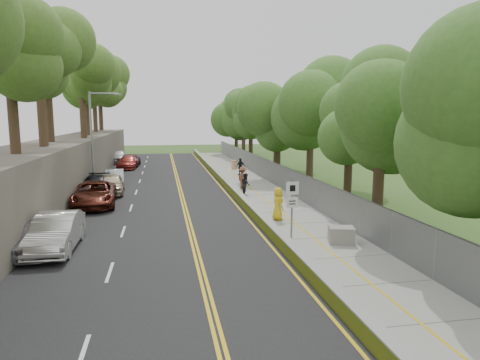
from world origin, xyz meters
The scene contains 26 objects.
ground centered at (0.00, 0.00, 0.00)m, with size 140.00×140.00×0.00m, color #33511E.
road centered at (-5.40, 15.00, 0.02)m, with size 11.20×66.00×0.04m, color black.
sidewalk centered at (2.55, 15.00, 0.03)m, with size 4.20×66.00×0.05m, color gray.
jersey_barrier centered at (0.25, 15.00, 0.30)m, with size 0.42×66.00×0.60m, color #C2EB1B.
rock_embankment centered at (-13.50, 15.00, 2.00)m, with size 5.00×66.00×4.00m, color #595147.
chainlink_fence centered at (4.65, 15.00, 1.00)m, with size 0.04×66.00×2.00m, color slate.
trees_embankment centered at (-13.00, 15.00, 10.50)m, with size 6.40×66.00×13.00m, color #4E7529, non-canonical shape.
trees_fenceside centered at (7.00, 15.00, 7.00)m, with size 7.00×66.00×14.00m, color #47772B, non-canonical shape.
streetlight centered at (-10.46, 14.00, 4.64)m, with size 2.52×0.22×8.00m.
signpost centered at (1.05, -3.02, 1.96)m, with size 0.62×0.09×3.10m.
construction_barrel centered at (3.00, 25.51, 0.56)m, with size 0.62×0.62×1.01m, color #E46008.
concrete_block centered at (3.20, -4.00, 0.44)m, with size 1.17×0.88×0.78m, color gray.
car_0 centered at (-10.60, -2.92, 0.80)m, with size 1.79×4.44×1.51m, color #A8A8AD.
car_1 centered at (-9.87, -2.69, 0.86)m, with size 1.75×5.00×1.65m, color silver.
car_2 centered at (-9.63, 7.06, 0.86)m, with size 2.71×5.88×1.64m, color #531E15.
car_3 centered at (-10.19, 11.40, 0.77)m, with size 2.03×5.00×1.45m, color black.
car_4 centered at (-9.00, 11.60, 0.81)m, with size 1.83×4.55×1.55m, color #C0AD8B.
car_5 centered at (-9.15, 14.93, 0.78)m, with size 1.56×4.47×1.47m, color #A3A7AA.
car_6 centered at (-9.00, 30.16, 0.72)m, with size 2.26×4.89×1.36m, color black.
car_7 centered at (-9.00, 28.23, 0.77)m, with size 2.06×5.07×1.47m, color maroon.
car_8 centered at (-10.60, 34.73, 0.87)m, with size 1.95×4.85×1.65m, color silver.
painter_0 centered at (1.45, 1.00, 1.01)m, with size 0.93×0.61×1.91m, color yellow.
painter_1 centered at (1.45, 1.09, 0.89)m, with size 0.61×0.40×1.69m, color silver.
painter_2 centered at (1.11, 8.93, 0.91)m, with size 0.83×0.65×1.72m, color black.
painter_3 centered at (1.45, 12.00, 0.97)m, with size 1.18×0.68×1.83m, color brown.
person_far centered at (2.80, 20.34, 0.93)m, with size 1.03×0.43×1.76m, color black.
Camera 1 is at (-5.08, -22.51, 6.01)m, focal length 32.00 mm.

